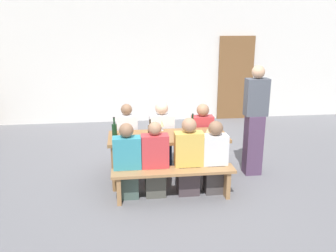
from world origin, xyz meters
TOP-DOWN VIEW (x-y plane):
  - ground_plane at (0.00, 0.00)m, footprint 24.00×24.00m
  - back_wall at (0.00, 3.68)m, footprint 14.00×0.20m
  - wooden_door at (2.17, 3.54)m, footprint 0.90×0.06m
  - tasting_table at (0.00, 0.00)m, footprint 1.84×0.70m
  - bench_near at (0.00, -0.65)m, footprint 1.74×0.30m
  - bench_far at (0.00, 0.65)m, footprint 1.74×0.30m
  - wine_bottle_0 at (0.37, -0.06)m, footprint 0.08×0.08m
  - wine_bottle_1 at (-0.82, -0.03)m, footprint 0.08×0.08m
  - wine_bottle_2 at (-0.29, -0.14)m, footprint 0.07×0.07m
  - wine_glass_0 at (-0.07, 0.27)m, footprint 0.07×0.07m
  - wine_glass_1 at (0.57, -0.24)m, footprint 0.08×0.08m
  - seated_guest_near_0 at (-0.64, -0.50)m, footprint 0.39×0.24m
  - seated_guest_near_1 at (-0.25, -0.50)m, footprint 0.38×0.24m
  - seated_guest_near_2 at (0.24, -0.50)m, footprint 0.41×0.24m
  - seated_guest_near_3 at (0.62, -0.50)m, footprint 0.36×0.24m
  - seated_guest_far_0 at (-0.62, 0.50)m, footprint 0.35×0.24m
  - seated_guest_far_1 at (-0.04, 0.50)m, footprint 0.42×0.24m
  - seated_guest_far_2 at (0.65, 0.50)m, footprint 0.36×0.24m
  - standing_host at (1.42, 0.09)m, footprint 0.36×0.24m

SIDE VIEW (x-z plane):
  - ground_plane at x=0.00m, z-range 0.00..0.00m
  - bench_near at x=0.00m, z-range 0.12..0.57m
  - bench_far at x=0.00m, z-range 0.12..0.57m
  - seated_guest_near_0 at x=-0.64m, z-range -0.03..1.08m
  - seated_guest_near_1 at x=-0.25m, z-range -0.03..1.08m
  - seated_guest_near_3 at x=0.62m, z-range -0.02..1.08m
  - seated_guest_far_2 at x=0.65m, z-range -0.02..1.10m
  - seated_guest_far_0 at x=-0.62m, z-range -0.03..1.12m
  - seated_guest_near_2 at x=0.24m, z-range -0.03..1.13m
  - seated_guest_far_1 at x=-0.04m, z-range -0.03..1.14m
  - tasting_table at x=0.00m, z-range 0.28..1.03m
  - wine_glass_0 at x=-0.07m, z-range 0.78..0.94m
  - wine_glass_1 at x=0.57m, z-range 0.78..0.94m
  - wine_bottle_2 at x=-0.29m, z-range 0.71..1.01m
  - wine_bottle_1 at x=-0.82m, z-range 0.71..1.03m
  - wine_bottle_0 at x=0.37m, z-range 0.70..1.05m
  - standing_host at x=1.42m, z-range -0.02..1.78m
  - wooden_door at x=2.17m, z-range 0.00..2.10m
  - back_wall at x=0.00m, z-range 0.00..3.20m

